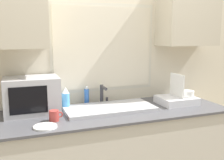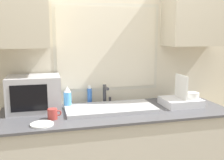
% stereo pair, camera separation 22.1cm
% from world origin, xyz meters
% --- Properties ---
extents(countertop, '(1.99, 0.71, 0.91)m').
position_xyz_m(countertop, '(0.00, 0.34, 0.46)').
color(countertop, beige).
rests_on(countertop, ground_plane).
extents(wall_back, '(6.00, 0.38, 2.60)m').
position_xyz_m(wall_back, '(0.00, 0.67, 1.40)').
color(wall_back, beige).
rests_on(wall_back, ground_plane).
extents(sink_basin, '(0.79, 0.38, 0.03)m').
position_xyz_m(sink_basin, '(-0.05, 0.37, 0.92)').
color(sink_basin, '#B2B2B7').
rests_on(sink_basin, countertop).
extents(faucet, '(0.08, 0.15, 0.19)m').
position_xyz_m(faucet, '(-0.05, 0.57, 1.02)').
color(faucet, '#333338').
rests_on(faucet, countertop).
extents(microwave, '(0.44, 0.32, 0.31)m').
position_xyz_m(microwave, '(-0.70, 0.50, 1.06)').
color(microwave, '#B2B2B7').
rests_on(microwave, countertop).
extents(dish_rack, '(0.34, 0.29, 0.29)m').
position_xyz_m(dish_rack, '(0.63, 0.34, 0.96)').
color(dish_rack, silver).
rests_on(dish_rack, countertop).
extents(spray_bottle, '(0.07, 0.07, 0.20)m').
position_xyz_m(spray_bottle, '(-0.41, 0.52, 1.01)').
color(spray_bottle, '#4C99D8').
rests_on(spray_bottle, countertop).
extents(soap_bottle, '(0.05, 0.05, 0.18)m').
position_xyz_m(soap_bottle, '(-0.19, 0.62, 0.99)').
color(soap_bottle, blue).
rests_on(soap_bottle, countertop).
extents(mug_near_sink, '(0.11, 0.08, 0.08)m').
position_xyz_m(mug_near_sink, '(-0.55, 0.23, 0.95)').
color(mug_near_sink, '#A53833').
rests_on(mug_near_sink, countertop).
extents(small_plate, '(0.17, 0.17, 0.01)m').
position_xyz_m(small_plate, '(-0.64, 0.11, 0.92)').
color(small_plate, white).
rests_on(small_plate, countertop).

